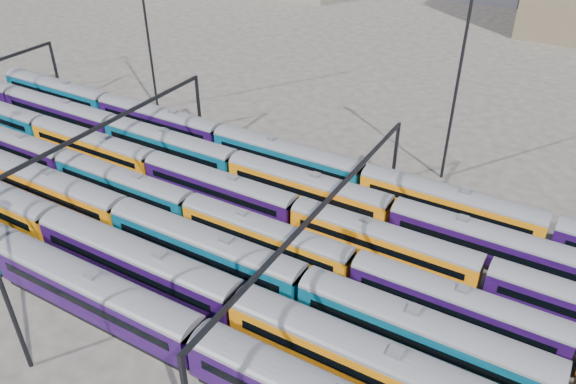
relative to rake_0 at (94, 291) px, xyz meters
The scene contains 12 objects.
ground 15.89m from the rake_0, 73.81° to the left, with size 500.00×500.00×0.00m, color #3E3934.
rake_0 is the anchor object (origin of this frame).
rake_1 12.30m from the rake_0, 156.02° to the left, with size 137.05×3.34×5.64m.
rake_2 20.26m from the rake_0, 150.42° to the left, with size 153.40×3.20×5.40m.
rake_3 17.11m from the rake_0, 61.26° to the left, with size 97.17×2.85×4.79m.
rake_4 22.97m from the rake_0, 119.46° to the left, with size 120.21×2.93×4.93m.
rake_5 28.10m from the rake_0, 117.14° to the left, with size 101.83×2.98×5.02m.
rake_6 32.45m from the rake_0, 67.61° to the left, with size 124.32×3.03×5.11m.
gantry_1 22.02m from the rake_0, 136.21° to the left, with size 0.35×40.35×8.03m.
gantry_2 21.12m from the rake_0, 46.26° to the left, with size 0.35×40.35×8.03m.
mast_1 46.35m from the rake_0, 124.73° to the left, with size 1.40×0.50×25.60m.
mast_3 44.92m from the rake_0, 63.61° to the left, with size 1.40×0.50×25.60m.
Camera 1 is at (28.68, -38.09, 36.79)m, focal length 35.00 mm.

